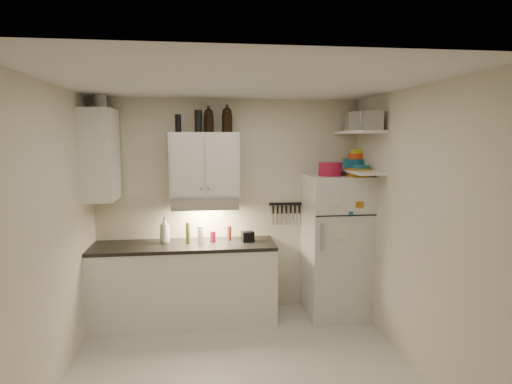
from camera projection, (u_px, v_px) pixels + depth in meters
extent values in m
cube|color=beige|center=(242.00, 372.00, 3.94)|extent=(3.20, 3.00, 0.02)
cube|color=silver|center=(240.00, 81.00, 3.61)|extent=(3.20, 3.00, 0.02)
cube|color=beige|center=(230.00, 206.00, 5.26)|extent=(3.20, 0.02, 2.60)
cube|color=beige|center=(49.00, 239.00, 3.57)|extent=(0.02, 3.00, 2.60)
cube|color=beige|center=(413.00, 228.00, 3.97)|extent=(0.02, 3.00, 2.60)
cube|color=white|center=(185.00, 284.00, 4.99)|extent=(2.10, 0.60, 0.88)
cube|color=black|center=(184.00, 246.00, 4.93)|extent=(2.10, 0.62, 0.04)
cube|color=white|center=(205.00, 165.00, 4.98)|extent=(0.80, 0.33, 0.75)
cube|color=white|center=(100.00, 155.00, 4.69)|extent=(0.33, 0.55, 1.00)
cube|color=silver|center=(205.00, 202.00, 4.97)|extent=(0.76, 0.46, 0.12)
cube|color=silver|center=(336.00, 246.00, 5.13)|extent=(0.70, 0.68, 1.70)
cube|color=white|center=(359.00, 132.00, 4.85)|extent=(0.30, 0.95, 0.03)
cube|color=white|center=(358.00, 171.00, 4.90)|extent=(0.30, 0.95, 0.03)
cube|color=black|center=(286.00, 204.00, 5.32)|extent=(0.42, 0.02, 0.03)
cylinder|color=maroon|center=(330.00, 169.00, 4.93)|extent=(0.34, 0.34, 0.16)
cube|color=#B36C16|center=(358.00, 172.00, 4.85)|extent=(0.23, 0.28, 0.09)
cylinder|color=silver|center=(339.00, 171.00, 4.95)|extent=(0.09, 0.09, 0.11)
cylinder|color=silver|center=(356.00, 122.00, 5.15)|extent=(0.40, 0.40, 0.21)
cube|color=#AAAAAD|center=(362.00, 121.00, 4.68)|extent=(0.25, 0.24, 0.20)
cube|color=#AAAAAD|center=(372.00, 121.00, 4.52)|extent=(0.24, 0.24, 0.20)
cylinder|color=#176582|center=(353.00, 163.00, 5.21)|extent=(0.27, 0.27, 0.11)
cylinder|color=#F54C17|center=(357.00, 156.00, 5.24)|extent=(0.21, 0.21, 0.06)
cylinder|color=gold|center=(357.00, 151.00, 5.23)|extent=(0.17, 0.17, 0.05)
cylinder|color=#176582|center=(360.00, 167.00, 4.88)|extent=(0.24, 0.24, 0.05)
cylinder|color=black|center=(198.00, 121.00, 4.83)|extent=(0.10, 0.10, 0.25)
cylinder|color=black|center=(178.00, 123.00, 4.82)|extent=(0.07, 0.07, 0.20)
cylinder|color=silver|center=(100.00, 101.00, 4.69)|extent=(0.17, 0.17, 0.18)
imported|color=white|center=(165.00, 229.00, 4.96)|extent=(0.17, 0.17, 0.34)
cylinder|color=brown|center=(229.00, 233.00, 5.10)|extent=(0.06, 0.06, 0.17)
cylinder|color=#465C17|center=(188.00, 233.00, 4.93)|extent=(0.05, 0.05, 0.25)
cylinder|color=black|center=(188.00, 232.00, 5.06)|extent=(0.05, 0.05, 0.23)
cylinder|color=silver|center=(201.00, 234.00, 4.96)|extent=(0.09, 0.09, 0.20)
cylinder|color=maroon|center=(213.00, 236.00, 5.02)|extent=(0.07, 0.07, 0.13)
cube|color=black|center=(248.00, 237.00, 5.04)|extent=(0.16, 0.13, 0.12)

